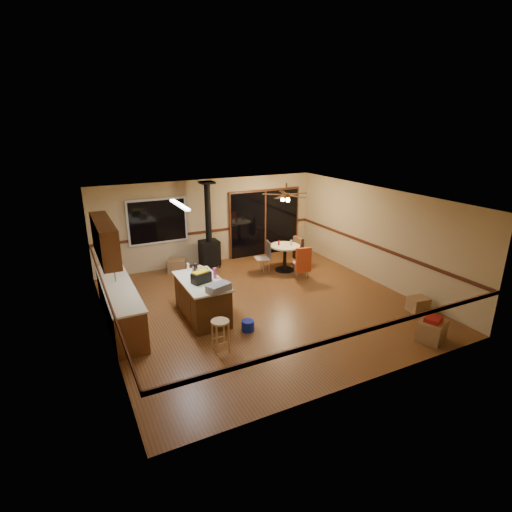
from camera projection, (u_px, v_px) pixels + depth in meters
floor at (261, 304)px, 9.72m from camera, size 7.00×7.00×0.00m
ceiling at (262, 198)px, 8.88m from camera, size 7.00×7.00×0.00m
wall_back at (210, 222)px, 12.27m from camera, size 7.00×0.00×7.00m
wall_front at (363, 316)px, 6.33m from camera, size 7.00×0.00×7.00m
wall_left at (103, 279)px, 7.82m from camera, size 0.00×7.00×7.00m
wall_right at (377, 235)px, 10.78m from camera, size 0.00×7.00×7.00m
chair_rail at (262, 266)px, 9.40m from camera, size 7.00×7.00×0.08m
window at (158, 221)px, 11.48m from camera, size 1.72×0.10×1.32m
sliding_door at (265, 223)px, 13.11m from camera, size 2.52×0.10×2.10m
lower_cabinets at (120, 306)px, 8.65m from camera, size 0.60×3.00×0.86m
countertop at (118, 287)px, 8.50m from camera, size 0.64×3.04×0.04m
upper_cabinets at (105, 239)px, 8.29m from camera, size 0.35×2.00×0.80m
kitchen_island at (202, 299)px, 8.94m from camera, size 0.88×1.68×0.90m
wood_stove at (209, 244)px, 11.98m from camera, size 0.55×0.50×2.52m
ceiling_fan at (286, 197)px, 11.22m from camera, size 0.24×0.24×0.55m
fluorescent_strip at (180, 205)px, 8.39m from camera, size 0.10×1.20×0.04m
toolbox_grey at (219, 288)px, 8.21m from camera, size 0.57×0.44×0.16m
toolbox_black at (201, 278)px, 8.64m from camera, size 0.46×0.34×0.23m
toolbox_yellow_lid at (201, 272)px, 8.60m from camera, size 0.41×0.30×0.03m
box_on_island at (200, 272)px, 9.00m from camera, size 0.31×0.37×0.21m
bottle_dark at (196, 270)px, 8.95m from camera, size 0.11×0.11×0.31m
bottle_pink at (215, 273)px, 8.88m from camera, size 0.08×0.08×0.24m
bottle_white at (188, 267)px, 9.34m from camera, size 0.07×0.07×0.18m
bar_stool at (220, 336)px, 7.66m from camera, size 0.46×0.46×0.64m
blue_bucket at (248, 325)px, 8.47m from camera, size 0.33×0.33×0.23m
dining_table at (285, 253)px, 11.76m from camera, size 0.88×0.88×0.78m
glass_red at (279, 243)px, 11.68m from camera, size 0.06×0.06×0.15m
glass_cream at (291, 243)px, 11.69m from camera, size 0.07×0.07×0.15m
chair_left at (266, 254)px, 11.56m from camera, size 0.48×0.48×0.51m
chair_near at (303, 260)px, 11.02m from camera, size 0.50×0.53×0.70m
chair_right at (299, 249)px, 12.00m from camera, size 0.47×0.44×0.70m
box_under_window at (177, 266)px, 11.73m from camera, size 0.62×0.57×0.40m
box_corner_a at (432, 331)px, 8.07m from camera, size 0.69×0.64×0.42m
box_corner_b at (418, 304)px, 9.31m from camera, size 0.47×0.42×0.35m
box_small_red at (433, 319)px, 7.99m from camera, size 0.42×0.38×0.09m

